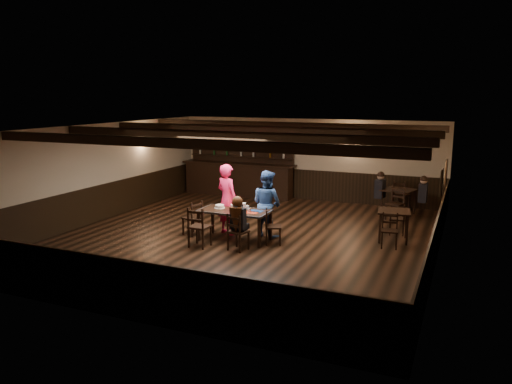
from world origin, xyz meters
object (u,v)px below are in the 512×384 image
at_px(chair_near_right, 236,229).
at_px(bar_counter, 239,175).
at_px(woman_pink, 227,199).
at_px(dining_table, 235,213).
at_px(chair_near_left, 198,224).
at_px(man_blue, 267,203).
at_px(cake, 220,207).

distance_m(chair_near_right, bar_counter, 6.42).
bearing_deg(woman_pink, bar_counter, -45.80).
xyz_separation_m(dining_table, bar_counter, (-2.27, 5.09, 0.05)).
height_order(chair_near_left, woman_pink, woman_pink).
bearing_deg(bar_counter, woman_pink, -68.32).
bearing_deg(chair_near_left, man_blue, 54.42).
bearing_deg(chair_near_right, bar_counter, 114.53).
bearing_deg(chair_near_left, cake, 84.05).
height_order(dining_table, cake, cake).
xyz_separation_m(man_blue, cake, (-1.00, -0.61, -0.04)).
height_order(dining_table, woman_pink, woman_pink).
relative_size(dining_table, chair_near_right, 1.99).
bearing_deg(chair_near_right, dining_table, 117.89).
height_order(chair_near_left, cake, chair_near_left).
xyz_separation_m(woman_pink, bar_counter, (-1.84, 4.64, -0.17)).
height_order(dining_table, bar_counter, bar_counter).
bearing_deg(chair_near_left, chair_near_right, 7.63).
relative_size(chair_near_right, cake, 3.26).
bearing_deg(chair_near_left, bar_counter, 106.31).
distance_m(woman_pink, bar_counter, 4.99).
bearing_deg(cake, chair_near_right, -43.97).
height_order(chair_near_left, man_blue, man_blue).
bearing_deg(man_blue, dining_table, 70.58).
distance_m(man_blue, bar_counter, 5.26).
relative_size(chair_near_left, bar_counter, 0.23).
height_order(chair_near_right, man_blue, man_blue).
bearing_deg(woman_pink, chair_near_left, 108.25).
xyz_separation_m(cake, bar_counter, (-1.84, 5.04, -0.06)).
height_order(woman_pink, bar_counter, bar_counter).
relative_size(woman_pink, cake, 6.78).
bearing_deg(cake, chair_near_left, -95.95).
xyz_separation_m(chair_near_left, woman_pink, (0.10, 1.32, 0.34)).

